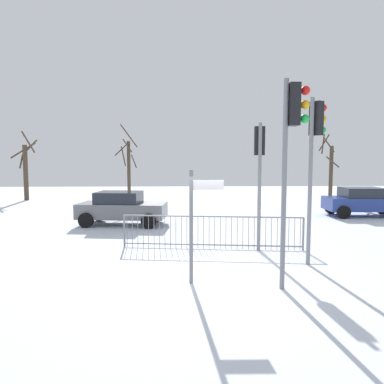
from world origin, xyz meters
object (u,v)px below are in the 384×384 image
car_grey_mid (122,207)px  bare_tree_right (26,169)px  direction_sign_post (194,220)px  bare_tree_centre (129,168)px  traffic_light_rear_left (292,137)px  bare_tree_left (330,171)px  car_blue_near (363,201)px  traffic_light_rear_right (259,158)px  traffic_light_foreground_left (315,143)px

car_grey_mid → bare_tree_right: bare_tree_right is taller
direction_sign_post → bare_tree_centre: (-3.77, 16.19, 0.82)m
bare_tree_centre → bare_tree_right: (-7.50, 1.71, -0.09)m
traffic_light_rear_left → bare_tree_left: (7.42, 15.66, -1.21)m
car_blue_near → bare_tree_centre: size_ratio=0.75×
traffic_light_rear_right → car_blue_near: (6.84, 6.69, -2.18)m
traffic_light_foreground_left → bare_tree_left: 15.13m
direction_sign_post → bare_tree_left: bearing=59.3°
traffic_light_rear_right → bare_tree_centre: (-5.95, 13.05, -0.62)m
car_grey_mid → car_blue_near: bearing=16.3°
car_blue_near → traffic_light_rear_right: bearing=-133.0°
traffic_light_rear_right → bare_tree_right: (-13.45, 14.76, -0.71)m
traffic_light_rear_left → car_grey_mid: 9.99m
bare_tree_centre → bare_tree_right: 7.70m
direction_sign_post → traffic_light_rear_left: bearing=-10.7°
traffic_light_rear_left → car_grey_mid: traffic_light_rear_left is taller
traffic_light_rear_left → bare_tree_right: bare_tree_right is taller
traffic_light_rear_right → bare_tree_centre: bare_tree_centre is taller
traffic_light_rear_right → traffic_light_rear_left: 3.61m
car_blue_near → traffic_light_foreground_left: bearing=-121.7°
traffic_light_rear_left → car_blue_near: size_ratio=1.19×
car_grey_mid → car_blue_near: (11.94, 2.04, 0.00)m
traffic_light_foreground_left → direction_sign_post: size_ratio=1.71×
car_blue_near → bare_tree_centre: (-12.79, 6.36, 1.56)m
traffic_light_foreground_left → bare_tree_left: size_ratio=0.99×
car_blue_near → bare_tree_left: bare_tree_left is taller
car_grey_mid → bare_tree_right: (-8.35, 10.11, 1.47)m
traffic_light_rear_right → car_grey_mid: size_ratio=1.01×
traffic_light_foreground_left → car_blue_near: size_ratio=1.17×
traffic_light_rear_left → traffic_light_rear_right: bearing=178.2°
car_blue_near → bare_tree_right: bearing=160.9°
car_blue_near → direction_sign_post: bearing=-129.9°
traffic_light_rear_left → car_blue_near: bearing=145.6°
car_grey_mid → bare_tree_centre: size_ratio=0.77×
traffic_light_foreground_left → bare_tree_right: size_ratio=0.93×
traffic_light_rear_left → traffic_light_foreground_left: (1.22, 1.90, -0.05)m
car_grey_mid → bare_tree_right: 13.19m
traffic_light_rear_left → direction_sign_post: bearing=-102.4°
traffic_light_rear_right → traffic_light_foreground_left: bearing=-50.6°
traffic_light_rear_left → bare_tree_right: (-13.37, 18.34, -1.14)m
traffic_light_foreground_left → bare_tree_left: bare_tree_left is taller
car_blue_near → bare_tree_right: bare_tree_right is taller
direction_sign_post → bare_tree_left: bare_tree_left is taller
traffic_light_rear_left → direction_sign_post: 2.84m
traffic_light_foreground_left → car_blue_near: (5.70, 8.37, -2.55)m
bare_tree_left → bare_tree_right: bearing=172.7°
traffic_light_foreground_left → car_grey_mid: bearing=-163.6°
traffic_light_rear_right → car_blue_near: size_ratio=1.04×
traffic_light_rear_left → bare_tree_centre: size_ratio=0.89×
direction_sign_post → traffic_light_foreground_left: bearing=25.1°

